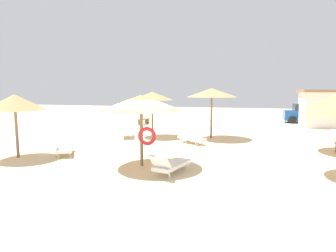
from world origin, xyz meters
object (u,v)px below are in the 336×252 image
Objects in this scene: lounger_2 at (170,164)px; bench_0 at (144,120)px; parasol_2 at (141,103)px; lounger_3 at (65,147)px; parasol_3 at (15,103)px; lounger_4 at (128,132)px; lounger_1 at (190,137)px; parked_car at (307,114)px; beach_cabana at (329,108)px; parasol_1 at (212,93)px; parasol_4 at (152,96)px.

bench_0 is (-6.25, 13.29, 0.02)m from lounger_2.
parasol_2 reaches higher than lounger_3.
parasol_3 is at bearing -142.16° from lounger_3.
lounger_2 is at bearing -54.97° from lounger_4.
lounger_2 is (6.89, -0.42, -2.02)m from parasol_3.
parasol_3 is 8.58m from lounger_1.
parasol_2 is at bearing -116.00° from parked_car.
beach_cabana reaches higher than parasol_2.
parasol_2 is 1.60× the size of lounger_2.
lounger_2 reaches higher than bench_0.
parasol_1 is 7.35m from parasol_2.
bench_0 is (-2.92, 5.85, -2.17)m from parasol_4.
lounger_1 is 13.99m from beach_cabana.
parasol_4 is 6.61m from lounger_3.
lounger_3 is (-5.41, 1.57, -0.00)m from lounger_2.
lounger_2 is at bearing -84.26° from lounger_1.
parasol_4 is 1.43× the size of lounger_2.
lounger_2 reaches higher than lounger_3.
parked_car reaches higher than lounger_4.
parasol_1 is 1.94× the size of bench_0.
beach_cabana reaches higher than parasol_4.
parked_car is at bearing 119.08° from beach_cabana.
parked_car is (8.70, 17.84, -1.54)m from parasol_2.
lounger_2 reaches higher than lounger_4.
beach_cabana is at bearing 36.81° from parasol_4.
lounger_3 is at bearing 163.87° from lounger_2.
lounger_4 is 0.44× the size of beach_cabana.
parasol_1 reaches higher than lounger_2.
lounger_2 is (-0.29, -7.88, -2.40)m from parasol_1.
lounger_3 is at bearing -132.07° from parasol_1.
parasol_2 reaches higher than bench_0.
parked_car reaches higher than bench_0.
parasol_3 is 1.74× the size of bench_0.
lounger_2 is (0.59, -5.87, 0.00)m from lounger_1.
lounger_2 reaches higher than lounger_1.
lounger_2 is at bearing -64.81° from bench_0.
lounger_3 reaches higher than lounger_4.
beach_cabana is at bearing 45.84° from parasol_3.
lounger_3 is 1.23× the size of bench_0.
parasol_3 reaches higher than bench_0.
beach_cabana is (11.92, 8.92, -1.03)m from parasol_4.
lounger_2 is at bearing -92.07° from parasol_1.
parasol_2 is 7.01m from parasol_4.
parasol_1 reaches higher than lounger_3.
parasol_4 is at bearing -63.44° from bench_0.
parasol_4 is (-3.61, -0.44, -0.21)m from parasol_1.
beach_cabana is (9.18, 10.49, 1.17)m from lounger_1.
parasol_2 reaches higher than lounger_2.
lounger_4 is at bearing -166.67° from parasol_1.
parasol_2 reaches higher than parked_car.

